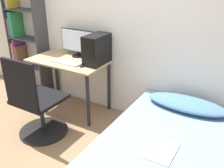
% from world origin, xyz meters
% --- Properties ---
extents(ground_plane, '(14.00, 14.00, 0.00)m').
position_xyz_m(ground_plane, '(0.00, 0.00, 0.00)').
color(ground_plane, '#846647').
extents(wall_back, '(8.00, 0.05, 2.50)m').
position_xyz_m(wall_back, '(0.00, 1.33, 1.25)').
color(wall_back, silver).
rests_on(wall_back, ground_plane).
extents(desk, '(1.07, 0.60, 0.74)m').
position_xyz_m(desk, '(-0.47, 1.01, 0.62)').
color(desk, tan).
rests_on(desk, ground_plane).
extents(bookshelf, '(0.64, 0.26, 1.75)m').
position_xyz_m(bookshelf, '(-1.52, 1.18, 0.81)').
color(bookshelf, '#38383D').
rests_on(bookshelf, ground_plane).
extents(office_chair, '(0.59, 0.59, 1.01)m').
position_xyz_m(office_chair, '(-0.39, 0.29, 0.38)').
color(office_chair, black).
rests_on(office_chair, ground_plane).
extents(bed, '(1.14, 1.87, 0.44)m').
position_xyz_m(bed, '(1.14, 0.37, 0.22)').
color(bed, '#4C3D2D').
rests_on(bed, ground_plane).
extents(pillow, '(0.87, 0.36, 0.11)m').
position_xyz_m(pillow, '(1.14, 1.05, 0.50)').
color(pillow, teal).
rests_on(pillow, bed).
extents(magazine, '(0.24, 0.32, 0.01)m').
position_xyz_m(magazine, '(1.16, 0.23, 0.45)').
color(magazine, silver).
rests_on(magazine, bed).
extents(monitor, '(0.55, 0.18, 0.37)m').
position_xyz_m(monitor, '(-0.45, 1.21, 0.94)').
color(monitor, black).
rests_on(monitor, desk).
extents(keyboard, '(0.43, 0.13, 0.02)m').
position_xyz_m(keyboard, '(-0.41, 0.89, 0.75)').
color(keyboard, silver).
rests_on(keyboard, desk).
extents(pc_tower, '(0.21, 0.39, 0.37)m').
position_xyz_m(pc_tower, '(-0.06, 1.10, 0.93)').
color(pc_tower, black).
rests_on(pc_tower, desk).
extents(mouse, '(0.06, 0.09, 0.02)m').
position_xyz_m(mouse, '(-0.15, 0.89, 0.75)').
color(mouse, black).
rests_on(mouse, desk).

